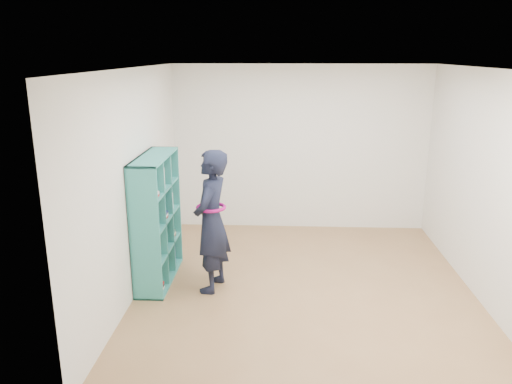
{
  "coord_description": "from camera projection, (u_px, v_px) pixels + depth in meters",
  "views": [
    {
      "loc": [
        -0.31,
        -5.54,
        2.77
      ],
      "look_at": [
        -0.61,
        0.3,
        1.12
      ],
      "focal_mm": 35.0,
      "sensor_mm": 36.0,
      "label": 1
    }
  ],
  "objects": [
    {
      "name": "floor",
      "position": [
        304.0,
        288.0,
        6.06
      ],
      "size": [
        4.5,
        4.5,
        0.0
      ],
      "primitive_type": "plane",
      "color": "olive",
      "rests_on": "ground"
    },
    {
      "name": "ceiling",
      "position": [
        311.0,
        68.0,
        5.35
      ],
      "size": [
        4.5,
        4.5,
        0.0
      ],
      "primitive_type": "plane",
      "color": "white",
      "rests_on": "wall_back"
    },
    {
      "name": "wall_left",
      "position": [
        135.0,
        183.0,
        5.8
      ],
      "size": [
        0.02,
        4.5,
        2.6
      ],
      "primitive_type": "cube",
      "color": "white",
      "rests_on": "floor"
    },
    {
      "name": "wall_right",
      "position": [
        486.0,
        187.0,
        5.61
      ],
      "size": [
        0.02,
        4.5,
        2.6
      ],
      "primitive_type": "cube",
      "color": "white",
      "rests_on": "floor"
    },
    {
      "name": "wall_back",
      "position": [
        300.0,
        149.0,
        7.87
      ],
      "size": [
        4.0,
        0.02,
        2.6
      ],
      "primitive_type": "cube",
      "color": "white",
      "rests_on": "floor"
    },
    {
      "name": "wall_front",
      "position": [
        323.0,
        266.0,
        3.54
      ],
      "size": [
        4.0,
        0.02,
        2.6
      ],
      "primitive_type": "cube",
      "color": "white",
      "rests_on": "floor"
    },
    {
      "name": "bookshelf",
      "position": [
        155.0,
        221.0,
        6.11
      ],
      "size": [
        0.35,
        1.19,
        1.59
      ],
      "color": "teal",
      "rests_on": "floor"
    },
    {
      "name": "person",
      "position": [
        211.0,
        221.0,
        5.84
      ],
      "size": [
        0.52,
        0.69,
        1.71
      ],
      "rotation": [
        0.0,
        0.0,
        -1.77
      ],
      "color": "black",
      "rests_on": "floor"
    },
    {
      "name": "smartphone",
      "position": [
        202.0,
        209.0,
        5.91
      ],
      "size": [
        0.02,
        0.11,
        0.14
      ],
      "rotation": [
        0.47,
        0.0,
        -0.08
      ],
      "color": "silver",
      "rests_on": "person"
    }
  ]
}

